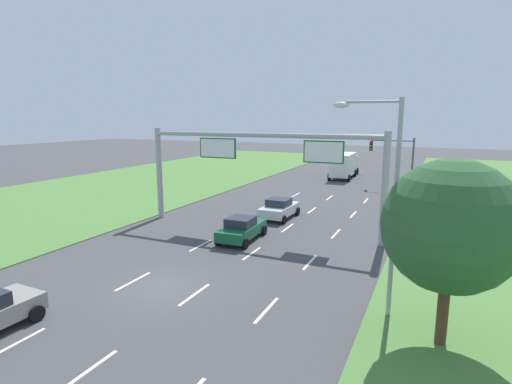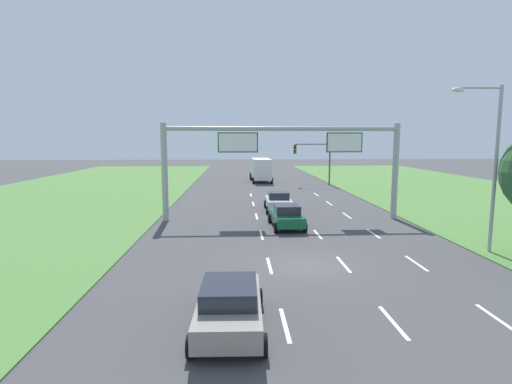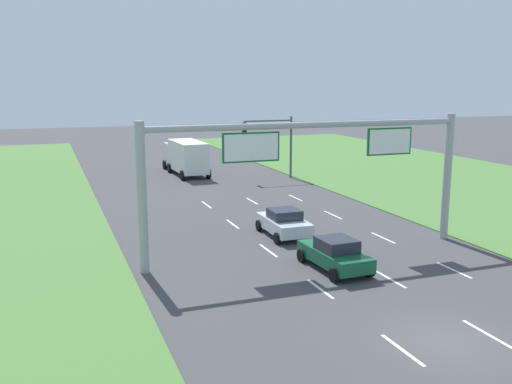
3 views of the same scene
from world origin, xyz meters
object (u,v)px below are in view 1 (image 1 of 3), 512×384
object	(u,v)px
box_truck	(344,164)
roadside_tree_near	(451,226)
street_lamp	(385,190)
sign_gantry	(259,161)
traffic_light_mast	(394,153)
car_lead_silver	(279,208)
car_mid_lane	(242,229)

from	to	relation	value
box_truck	roadside_tree_near	bearing A→B (deg)	-74.75
roadside_tree_near	street_lamp	bearing A→B (deg)	148.50
sign_gantry	traffic_light_mast	bearing A→B (deg)	73.12
traffic_light_mast	roadside_tree_near	bearing A→B (deg)	-81.27
car_lead_silver	street_lamp	size ratio (longest dim) A/B	0.48
sign_gantry	car_mid_lane	bearing A→B (deg)	-90.83
car_mid_lane	traffic_light_mast	bearing A→B (deg)	72.51
street_lamp	car_lead_silver	bearing A→B (deg)	125.92
car_lead_silver	traffic_light_mast	distance (m)	19.65
car_lead_silver	box_truck	xyz separation A→B (m)	(-0.07, 23.53, 0.96)
car_mid_lane	street_lamp	world-z (taller)	street_lamp
traffic_light_mast	sign_gantry	bearing A→B (deg)	-106.88
street_lamp	roadside_tree_near	bearing A→B (deg)	-31.50
car_mid_lane	box_truck	distance (m)	29.86
roadside_tree_near	box_truck	bearing A→B (deg)	107.12
street_lamp	roadside_tree_near	world-z (taller)	street_lamp
roadside_tree_near	traffic_light_mast	bearing A→B (deg)	98.73
box_truck	roadside_tree_near	xyz separation A→B (m)	(11.62, -37.74, 2.52)
roadside_tree_near	car_mid_lane	bearing A→B (deg)	145.93
car_mid_lane	roadside_tree_near	world-z (taller)	roadside_tree_near
car_lead_silver	box_truck	bearing A→B (deg)	91.28
traffic_light_mast	street_lamp	bearing A→B (deg)	-85.01
street_lamp	box_truck	bearing A→B (deg)	104.43
car_lead_silver	traffic_light_mast	size ratio (longest dim) A/B	0.74
car_mid_lane	box_truck	bearing A→B (deg)	87.64
box_truck	street_lamp	size ratio (longest dim) A/B	0.97
car_mid_lane	box_truck	xyz separation A→B (m)	(0.04, 29.85, 0.97)
car_lead_silver	traffic_light_mast	xyz separation A→B (m)	(6.57, 18.26, 3.09)
car_lead_silver	roadside_tree_near	size ratio (longest dim) A/B	0.63
car_lead_silver	sign_gantry	bearing A→B (deg)	-90.06
box_truck	traffic_light_mast	distance (m)	8.74
box_truck	roadside_tree_near	size ratio (longest dim) A/B	1.27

